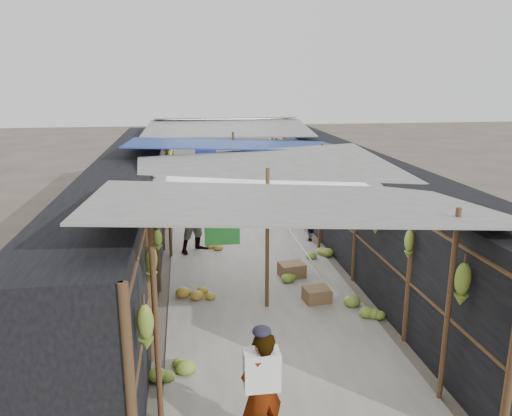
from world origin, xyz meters
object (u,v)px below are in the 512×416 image
vendor_elderly (262,390)px  shopper_blue (198,215)px  vendor_seated (309,227)px  black_basin (259,210)px  crate_near (317,295)px

vendor_elderly → shopper_blue: 6.78m
vendor_seated → vendor_elderly: bearing=-31.2°
black_basin → crate_near: bearing=-89.0°
crate_near → shopper_blue: shopper_blue is taller
vendor_elderly → vendor_seated: vendor_elderly is taller
vendor_elderly → shopper_blue: shopper_blue is taller
vendor_seated → shopper_blue: bearing=-95.8°
black_basin → vendor_seated: size_ratio=0.78×
crate_near → black_basin: bearing=83.6°
crate_near → vendor_elderly: 3.97m
black_basin → shopper_blue: (-1.99, -3.34, 0.84)m
crate_near → vendor_elderly: size_ratio=0.33×
vendor_elderly → crate_near: bearing=-136.3°
black_basin → vendor_elderly: (-1.50, -10.10, 0.62)m
vendor_elderly → vendor_seated: (2.35, 7.11, -0.33)m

